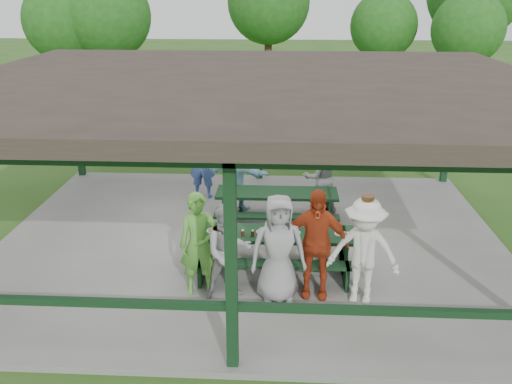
# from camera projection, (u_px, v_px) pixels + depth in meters

# --- Properties ---
(ground) EXTENTS (90.00, 90.00, 0.00)m
(ground) POSITION_uv_depth(u_px,v_px,m) (251.00, 245.00, 10.89)
(ground) COLOR #2B541A
(ground) RESTS_ON ground
(concrete_slab) EXTENTS (10.00, 8.00, 0.10)m
(concrete_slab) POSITION_uv_depth(u_px,v_px,m) (251.00, 243.00, 10.87)
(concrete_slab) COLOR slate
(concrete_slab) RESTS_ON ground
(pavilion_structure) EXTENTS (10.60, 8.60, 3.24)m
(pavilion_structure) POSITION_uv_depth(u_px,v_px,m) (250.00, 87.00, 9.76)
(pavilion_structure) COLOR black
(pavilion_structure) RESTS_ON concrete_slab
(picnic_table_near) EXTENTS (2.82, 1.39, 0.75)m
(picnic_table_near) POSITION_uv_depth(u_px,v_px,m) (274.00, 246.00, 9.54)
(picnic_table_near) COLOR black
(picnic_table_near) RESTS_ON concrete_slab
(picnic_table_far) EXTENTS (2.53, 1.39, 0.75)m
(picnic_table_far) POSITION_uv_depth(u_px,v_px,m) (277.00, 204.00, 11.40)
(picnic_table_far) COLOR black
(picnic_table_far) RESTS_ON concrete_slab
(table_setting) EXTENTS (2.46, 0.45, 0.10)m
(table_setting) POSITION_uv_depth(u_px,v_px,m) (279.00, 230.00, 9.45)
(table_setting) COLOR white
(table_setting) RESTS_ON picnic_table_near
(contestant_green) EXTENTS (0.69, 0.51, 1.75)m
(contestant_green) POSITION_uv_depth(u_px,v_px,m) (199.00, 244.00, 8.72)
(contestant_green) COLOR #57A338
(contestant_green) RESTS_ON concrete_slab
(contestant_grey_left) EXTENTS (0.92, 0.80, 1.61)m
(contestant_grey_left) POSITION_uv_depth(u_px,v_px,m) (228.00, 252.00, 8.63)
(contestant_grey_left) COLOR gray
(contestant_grey_left) RESTS_ON concrete_slab
(contestant_grey_mid) EXTENTS (0.96, 0.70, 1.80)m
(contestant_grey_mid) POSITION_uv_depth(u_px,v_px,m) (278.00, 249.00, 8.51)
(contestant_grey_mid) COLOR gray
(contestant_grey_mid) RESTS_ON concrete_slab
(contestant_red) EXTENTS (1.12, 0.55, 1.85)m
(contestant_red) POSITION_uv_depth(u_px,v_px,m) (315.00, 243.00, 8.64)
(contestant_red) COLOR #AE3919
(contestant_red) RESTS_ON concrete_slab
(contestant_white_fedora) EXTENTS (1.26, 0.89, 1.82)m
(contestant_white_fedora) POSITION_uv_depth(u_px,v_px,m) (364.00, 251.00, 8.46)
(contestant_white_fedora) COLOR silver
(contestant_white_fedora) RESTS_ON concrete_slab
(spectator_lblue) EXTENTS (1.57, 0.89, 1.61)m
(spectator_lblue) POSITION_uv_depth(u_px,v_px,m) (235.00, 176.00, 12.11)
(spectator_lblue) COLOR #95D1E7
(spectator_lblue) RESTS_ON concrete_slab
(spectator_blue) EXTENTS (0.67, 0.49, 1.72)m
(spectator_blue) POSITION_uv_depth(u_px,v_px,m) (202.00, 163.00, 12.80)
(spectator_blue) COLOR #3B5599
(spectator_blue) RESTS_ON concrete_slab
(spectator_grey) EXTENTS (0.94, 0.81, 1.65)m
(spectator_grey) POSITION_uv_depth(u_px,v_px,m) (321.00, 177.00, 11.95)
(spectator_grey) COLOR gray
(spectator_grey) RESTS_ON concrete_slab
(pickup_truck) EXTENTS (5.55, 3.69, 1.42)m
(pickup_truck) POSITION_uv_depth(u_px,v_px,m) (368.00, 121.00, 17.84)
(pickup_truck) COLOR silver
(pickup_truck) RESTS_ON ground
(farm_trailer) EXTENTS (4.19, 2.01, 1.46)m
(farm_trailer) POSITION_uv_depth(u_px,v_px,m) (175.00, 114.00, 18.73)
(farm_trailer) COLOR navy
(farm_trailer) RESTS_ON ground
(tree_far_left) EXTENTS (3.53, 3.53, 5.52)m
(tree_far_left) POSITION_uv_depth(u_px,v_px,m) (107.00, 16.00, 22.02)
(tree_far_left) COLOR #332114
(tree_far_left) RESTS_ON ground
(tree_left) EXTENTS (3.91, 3.91, 6.11)m
(tree_left) POSITION_uv_depth(u_px,v_px,m) (269.00, 3.00, 25.65)
(tree_left) COLOR #332114
(tree_left) RESTS_ON ground
(tree_mid) EXTENTS (3.02, 3.02, 4.71)m
(tree_mid) POSITION_uv_depth(u_px,v_px,m) (384.00, 26.00, 24.51)
(tree_mid) COLOR #332114
(tree_mid) RESTS_ON ground
(tree_right) EXTENTS (3.02, 3.02, 4.72)m
(tree_right) POSITION_uv_depth(u_px,v_px,m) (468.00, 29.00, 22.62)
(tree_right) COLOR #332114
(tree_right) RESTS_ON ground
(tree_edge_left) EXTENTS (3.35, 3.35, 5.23)m
(tree_edge_left) POSITION_uv_depth(u_px,v_px,m) (65.00, 21.00, 22.09)
(tree_edge_left) COLOR #332114
(tree_edge_left) RESTS_ON ground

